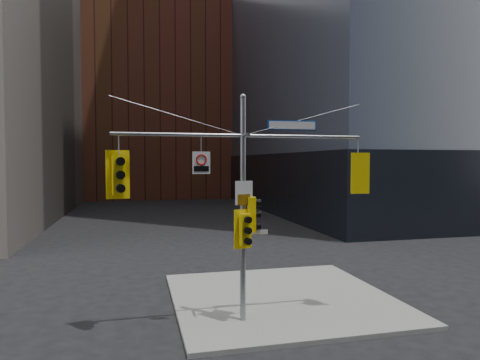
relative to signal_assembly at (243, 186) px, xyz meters
name	(u,v)px	position (x,y,z in m)	size (l,w,h in m)	color
ground	(261,351)	(0.00, -1.99, -4.42)	(160.00, 160.00, 0.00)	black
sidewalk_corner	(282,298)	(2.00, 2.01, -4.34)	(8.00, 8.00, 0.15)	gray
podium_ne	(415,181)	(28.00, 30.01, -1.42)	(36.40, 36.40, 6.00)	black
brick_midrise	(157,106)	(0.00, 56.01, 9.58)	(26.00, 20.00, 28.00)	brown
signal_assembly	(243,186)	(0.00, 0.00, 0.00)	(8.00, 0.80, 7.30)	gray
traffic_light_west_arm	(119,175)	(-3.75, 0.01, 0.38)	(0.68, 0.62, 1.45)	yellow
traffic_light_east_arm	(358,173)	(3.98, 0.00, 0.38)	(0.65, 0.53, 1.36)	yellow
traffic_light_pole_side	(253,214)	(0.33, 0.00, -0.90)	(0.46, 0.39, 1.10)	yellow
traffic_light_pole_front	(245,230)	(0.00, -0.27, -1.34)	(0.58, 0.54, 1.23)	yellow
street_sign_blade	(292,125)	(1.63, 0.00, 1.93)	(1.64, 0.13, 0.32)	#103E99
regulatory_sign_arm	(201,162)	(-1.32, -0.02, 0.75)	(0.55, 0.06, 0.69)	silver
regulatory_sign_pole	(244,194)	(0.00, -0.11, -0.23)	(0.57, 0.11, 0.75)	silver
street_blade_ew	(257,232)	(0.45, 0.01, -1.47)	(0.72, 0.09, 0.14)	silver
street_blade_ns	(240,232)	(0.00, 0.46, -1.53)	(0.12, 0.76, 0.15)	#145926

